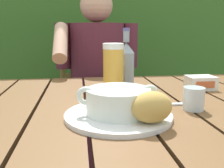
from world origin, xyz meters
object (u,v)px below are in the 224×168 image
object	(u,v)px
serving_plate	(118,115)
butter_tub	(200,83)
table_knife	(163,104)
beer_bottle	(126,65)
beer_glass	(113,69)
chair_near_diner	(96,101)
water_glass_small	(194,99)
person_eating	(97,73)
bread_roll	(152,107)
soup_bowl	(118,100)

from	to	relation	value
serving_plate	butter_tub	xyz separation A→B (m)	(0.37, 0.29, 0.02)
table_knife	beer_bottle	bearing A→B (deg)	107.46
beer_glass	table_knife	size ratio (longest dim) A/B	1.27
chair_near_diner	serving_plate	world-z (taller)	chair_near_diner
chair_near_diner	table_knife	distance (m)	0.99
chair_near_diner	butter_tub	world-z (taller)	chair_near_diner
beer_bottle	water_glass_small	xyz separation A→B (m)	(0.15, -0.28, -0.06)
serving_plate	beer_bottle	distance (m)	0.34
beer_bottle	water_glass_small	bearing A→B (deg)	-62.40
serving_plate	table_knife	distance (m)	0.18
person_eating	bread_roll	world-z (taller)	person_eating
serving_plate	bread_roll	distance (m)	0.11
person_eating	beer_glass	distance (m)	0.60
person_eating	water_glass_small	xyz separation A→B (m)	(0.22, -0.80, 0.05)
person_eating	chair_near_diner	bearing A→B (deg)	89.15
soup_bowl	butter_tub	xyz separation A→B (m)	(0.37, 0.29, -0.02)
bread_roll	beer_glass	world-z (taller)	beer_glass
serving_plate	beer_bottle	xyz separation A→B (m)	(0.08, 0.32, 0.09)
bread_roll	butter_tub	world-z (taller)	bread_roll
serving_plate	butter_tub	bearing A→B (deg)	37.60
water_glass_small	bread_roll	bearing A→B (deg)	-143.90
butter_tub	soup_bowl	bearing A→B (deg)	-142.40
soup_bowl	person_eating	bearing A→B (deg)	89.64
chair_near_diner	beer_glass	size ratio (longest dim) A/B	5.26
soup_bowl	beer_glass	xyz separation A→B (m)	(0.02, 0.25, 0.05)
chair_near_diner	serving_plate	xyz separation A→B (m)	(-0.01, -1.04, 0.25)
butter_tub	table_knife	distance (m)	0.30
soup_bowl	bread_roll	size ratio (longest dim) A/B	1.94
beer_glass	water_glass_small	world-z (taller)	beer_glass
beer_glass	butter_tub	world-z (taller)	beer_glass
serving_plate	bread_roll	xyz separation A→B (m)	(0.07, -0.08, 0.04)
person_eating	serving_plate	size ratio (longest dim) A/B	4.23
chair_near_diner	person_eating	bearing A→B (deg)	-90.85
chair_near_diner	serving_plate	size ratio (longest dim) A/B	3.38
person_eating	beer_glass	bearing A→B (deg)	-88.48
serving_plate	table_knife	world-z (taller)	serving_plate
soup_bowl	water_glass_small	world-z (taller)	soup_bowl
beer_bottle	beer_glass	bearing A→B (deg)	-130.46
chair_near_diner	person_eating	world-z (taller)	person_eating
beer_bottle	serving_plate	bearing A→B (deg)	-104.00
beer_glass	beer_bottle	bearing A→B (deg)	49.54
person_eating	butter_tub	distance (m)	0.66
table_knife	person_eating	bearing A→B (deg)	101.16
chair_near_diner	butter_tub	xyz separation A→B (m)	(0.37, -0.75, 0.27)
chair_near_diner	beer_bottle	xyz separation A→B (m)	(0.07, -0.72, 0.34)
serving_plate	soup_bowl	distance (m)	0.04
chair_near_diner	butter_tub	size ratio (longest dim) A/B	9.01
table_knife	serving_plate	bearing A→B (deg)	-149.89
beer_glass	beer_bottle	distance (m)	0.09
person_eating	water_glass_small	world-z (taller)	person_eating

